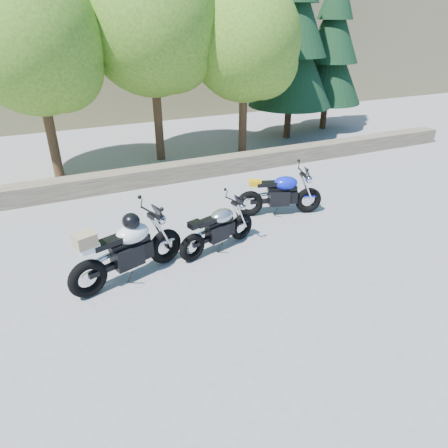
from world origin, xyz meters
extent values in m
plane|color=slate|center=(0.00, 0.00, 0.00)|extent=(90.00, 90.00, 0.00)
cube|color=#4F4135|center=(0.00, 5.50, 0.25)|extent=(22.00, 0.55, 0.50)
cylinder|color=#382314|center=(-2.50, 7.20, 1.51)|extent=(0.28, 0.28, 3.02)
sphere|color=#366516|center=(-2.50, 7.20, 3.78)|extent=(3.67, 3.67, 3.67)
sphere|color=#366516|center=(-2.00, 6.90, 3.13)|extent=(2.38, 2.38, 2.38)
cylinder|color=#382314|center=(0.80, 7.60, 1.68)|extent=(0.28, 0.28, 3.36)
sphere|color=#366516|center=(0.80, 7.60, 4.20)|extent=(4.08, 4.08, 4.08)
sphere|color=#366516|center=(1.30, 7.30, 3.48)|extent=(2.64, 2.64, 2.64)
cylinder|color=#382314|center=(3.60, 7.00, 1.46)|extent=(0.28, 0.28, 2.91)
sphere|color=#366516|center=(3.60, 7.00, 3.64)|extent=(3.54, 3.54, 3.54)
sphere|color=#366516|center=(4.10, 6.70, 3.02)|extent=(2.29, 2.29, 2.29)
cylinder|color=#382314|center=(6.20, 8.20, 1.08)|extent=(0.26, 0.26, 2.16)
cone|color=black|center=(6.20, 8.20, 2.88)|extent=(3.17, 3.17, 3.24)
cone|color=black|center=(6.20, 8.20, 4.46)|extent=(2.45, 2.45, 2.88)
cylinder|color=#382314|center=(8.40, 8.80, 0.96)|extent=(0.26, 0.26, 1.92)
cone|color=black|center=(8.40, 8.80, 2.56)|extent=(2.82, 2.82, 2.88)
cone|color=black|center=(8.40, 8.80, 3.97)|extent=(2.18, 2.18, 2.56)
torus|color=black|center=(0.85, 1.53, 0.30)|extent=(0.61, 0.31, 0.59)
torus|color=black|center=(-0.42, 1.14, 0.30)|extent=(0.61, 0.31, 0.59)
cylinder|color=silver|center=(0.85, 1.53, 0.30)|extent=(0.20, 0.09, 0.20)
cylinder|color=silver|center=(-0.42, 1.14, 0.30)|extent=(0.20, 0.09, 0.20)
cube|color=black|center=(0.20, 1.33, 0.41)|extent=(0.50, 0.39, 0.33)
cube|color=black|center=(0.26, 1.35, 0.61)|extent=(0.66, 0.33, 0.09)
ellipsoid|color=#AFAFB4|center=(0.32, 1.37, 0.74)|extent=(0.61, 0.50, 0.28)
cube|color=black|center=(-0.07, 1.25, 0.74)|extent=(0.50, 0.33, 0.08)
cube|color=black|center=(-0.33, 1.17, 0.78)|extent=(0.30, 0.25, 0.12)
cylinder|color=black|center=(0.67, 1.48, 0.95)|extent=(0.21, 0.59, 0.03)
sphere|color=silver|center=(0.81, 1.52, 0.79)|extent=(0.17, 0.17, 0.17)
torus|color=black|center=(-0.92, 1.30, 0.36)|extent=(0.73, 0.39, 0.71)
torus|color=black|center=(-2.44, 0.80, 0.36)|extent=(0.73, 0.39, 0.71)
cylinder|color=silver|center=(-0.92, 1.30, 0.36)|extent=(0.25, 0.12, 0.24)
cylinder|color=silver|center=(-2.44, 0.80, 0.36)|extent=(0.25, 0.12, 0.24)
cube|color=black|center=(-1.70, 1.05, 0.49)|extent=(0.61, 0.48, 0.40)
cube|color=black|center=(-1.63, 1.07, 0.73)|extent=(0.80, 0.41, 0.11)
ellipsoid|color=silver|center=(-1.55, 1.09, 0.89)|extent=(0.74, 0.61, 0.34)
cube|color=black|center=(-2.02, 0.94, 0.89)|extent=(0.61, 0.41, 0.10)
cube|color=silver|center=(-2.34, 0.84, 0.93)|extent=(0.37, 0.31, 0.14)
cylinder|color=black|center=(-1.13, 1.23, 1.15)|extent=(0.26, 0.71, 0.04)
sphere|color=silver|center=(-0.96, 1.29, 0.96)|extent=(0.20, 0.20, 0.20)
ellipsoid|color=black|center=(-1.55, 1.09, 1.14)|extent=(0.40, 0.41, 0.30)
cube|color=#937A55|center=(-2.38, 0.82, 1.09)|extent=(0.41, 0.38, 0.22)
torus|color=black|center=(2.94, 2.05, 0.33)|extent=(0.67, 0.34, 0.65)
torus|color=black|center=(1.54, 2.46, 0.33)|extent=(0.67, 0.34, 0.65)
cylinder|color=silver|center=(2.94, 2.05, 0.33)|extent=(0.23, 0.10, 0.22)
cylinder|color=silver|center=(1.54, 2.46, 0.33)|extent=(0.23, 0.10, 0.22)
cube|color=black|center=(2.22, 2.26, 0.45)|extent=(0.55, 0.43, 0.37)
cube|color=black|center=(2.29, 2.24, 0.67)|extent=(0.73, 0.36, 0.10)
ellipsoid|color=#0D1BC7|center=(2.36, 2.22, 0.81)|extent=(0.67, 0.54, 0.31)
cube|color=black|center=(1.93, 2.35, 0.81)|extent=(0.55, 0.36, 0.09)
cube|color=#EDA70C|center=(1.64, 2.44, 0.85)|extent=(0.33, 0.28, 0.13)
cylinder|color=black|center=(2.75, 2.11, 1.05)|extent=(0.22, 0.65, 0.03)
sphere|color=silver|center=(2.90, 2.06, 0.87)|extent=(0.18, 0.18, 0.18)
camera|label=1|loc=(-2.62, -5.27, 4.34)|focal=32.00mm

